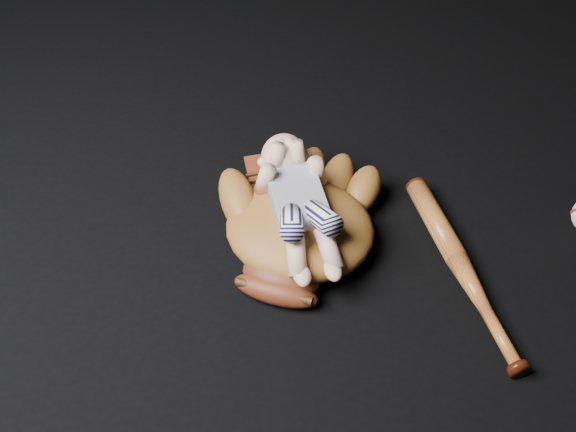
{
  "coord_description": "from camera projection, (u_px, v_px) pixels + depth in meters",
  "views": [
    {
      "loc": [
        -0.2,
        -0.94,
        1.09
      ],
      "look_at": [
        -0.21,
        0.03,
        0.07
      ],
      "focal_mm": 45.0,
      "sensor_mm": 36.0,
      "label": 1
    }
  ],
  "objects": [
    {
      "name": "baseball_glove",
      "position": [
        300.0,
        223.0,
        1.4
      ],
      "size": [
        0.47,
        0.51,
        0.13
      ],
      "primitive_type": null,
      "rotation": [
        0.0,
        0.0,
        -0.32
      ],
      "color": "brown",
      "rests_on": "ground"
    },
    {
      "name": "newborn_baby",
      "position": [
        301.0,
        204.0,
        1.36
      ],
      "size": [
        0.24,
        0.38,
        0.14
      ],
      "primitive_type": null,
      "rotation": [
        0.0,
        0.0,
        0.22
      ],
      "color": "#D4A488",
      "rests_on": "baseball_glove"
    },
    {
      "name": "baseball_bat",
      "position": [
        463.0,
        269.0,
        1.37
      ],
      "size": [
        0.17,
        0.47,
        0.04
      ],
      "primitive_type": null,
      "rotation": [
        0.0,
        0.0,
        0.27
      ],
      "color": "#954A1C",
      "rests_on": "ground"
    }
  ]
}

